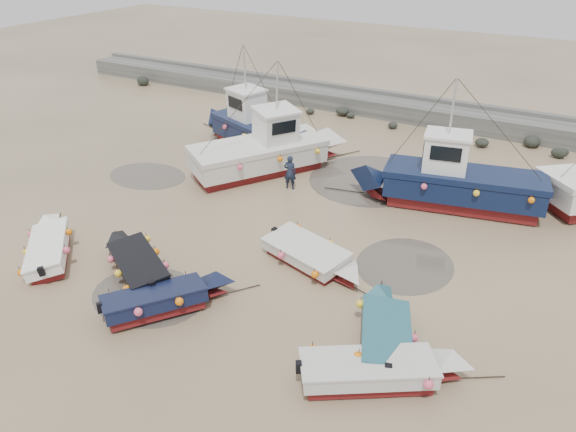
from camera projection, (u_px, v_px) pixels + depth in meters
name	position (u px, v px, depth m)	size (l,w,h in m)	color
ground	(243.00, 271.00, 22.49)	(120.00, 120.00, 0.00)	tan
seawall	(419.00, 112.00, 39.09)	(60.00, 4.92, 1.50)	slate
puddle_a	(148.00, 295.00, 21.05)	(4.51, 4.51, 0.01)	#4E473F
puddle_b	(405.00, 265.00, 22.93)	(3.91, 3.91, 0.01)	#4E473F
puddle_c	(147.00, 176.00, 30.94)	(4.55, 4.55, 0.01)	#4E473F
puddle_d	(370.00, 179.00, 30.51)	(6.55, 6.55, 0.01)	#4E473F
dinghy_0	(51.00, 244.00, 23.36)	(4.94, 4.91, 1.43)	maroon
dinghy_1	(165.00, 297.00, 20.02)	(4.10, 5.21, 1.43)	maroon
dinghy_2	(384.00, 328.00, 18.52)	(2.96, 5.50, 1.43)	maroon
dinghy_3	(380.00, 369.00, 16.83)	(5.77, 4.12, 1.43)	maroon
dinghy_4	(137.00, 260.00, 22.26)	(5.51, 3.73, 1.43)	maroon
dinghy_5	(313.00, 254.00, 22.61)	(5.87, 2.97, 1.43)	maroon
cabin_boat_0	(251.00, 127.00, 34.17)	(9.47, 5.04, 6.22)	maroon
cabin_boat_1	(268.00, 149.00, 30.87)	(6.70, 9.73, 6.22)	maroon
cabin_boat_2	(451.00, 181.00, 27.14)	(10.71, 4.40, 6.22)	maroon
person	(290.00, 188.00, 29.47)	(0.67, 0.44, 1.84)	#171F31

